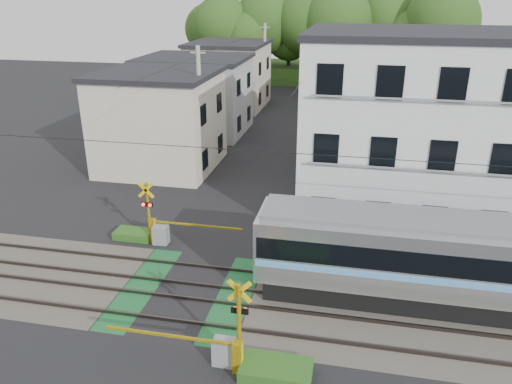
% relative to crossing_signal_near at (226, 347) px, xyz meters
% --- Properties ---
extents(ground, '(120.00, 120.00, 0.00)m').
position_rel_crossing_signal_near_xyz_m(ground, '(-2.59, 3.65, -0.71)').
color(ground, black).
extents(track_bed, '(120.00, 120.00, 0.14)m').
position_rel_crossing_signal_near_xyz_m(track_bed, '(-2.59, 3.65, -0.67)').
color(track_bed, '#47423A').
rests_on(track_bed, ground).
extents(crossing_signal_near, '(4.74, 0.65, 3.09)m').
position_rel_crossing_signal_near_xyz_m(crossing_signal_near, '(0.00, 0.00, 0.00)').
color(crossing_signal_near, yellow).
rests_on(crossing_signal_near, ground).
extents(crossing_signal_far, '(4.74, 0.65, 3.09)m').
position_rel_crossing_signal_near_xyz_m(crossing_signal_far, '(-5.17, 7.31, 0.00)').
color(crossing_signal_far, yellow).
rests_on(crossing_signal_far, ground).
extents(apartment_block, '(10.20, 8.36, 9.30)m').
position_rel_crossing_signal_near_xyz_m(apartment_block, '(5.91, 13.15, 3.94)').
color(apartment_block, white).
rests_on(apartment_block, ground).
extents(houses_row, '(22.07, 31.35, 6.80)m').
position_rel_crossing_signal_near_xyz_m(houses_row, '(-2.33, 29.57, 2.53)').
color(houses_row, beige).
rests_on(houses_row, ground).
extents(tree_hill, '(40.00, 13.21, 11.78)m').
position_rel_crossing_signal_near_xyz_m(tree_hill, '(-1.83, 51.43, 5.24)').
color(tree_hill, '#2E511B').
rests_on(tree_hill, ground).
extents(catenary, '(60.00, 5.04, 7.00)m').
position_rel_crossing_signal_near_xyz_m(catenary, '(3.41, 3.69, 2.98)').
color(catenary, '#2D2D33').
rests_on(catenary, ground).
extents(utility_poles, '(7.90, 42.00, 8.00)m').
position_rel_crossing_signal_near_xyz_m(utility_poles, '(-3.64, 26.66, 3.37)').
color(utility_poles, '#A5A5A0').
rests_on(utility_poles, ground).
extents(pedestrian, '(0.63, 0.46, 1.60)m').
position_rel_crossing_signal_near_xyz_m(pedestrian, '(-0.72, 33.11, 0.09)').
color(pedestrian, '#292A34').
rests_on(pedestrian, ground).
extents(weed_patches, '(10.25, 8.80, 0.40)m').
position_rel_crossing_signal_near_xyz_m(weed_patches, '(-0.83, 3.56, -0.53)').
color(weed_patches, '#2D5E1E').
rests_on(weed_patches, ground).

